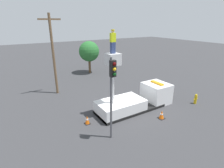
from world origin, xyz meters
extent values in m
plane|color=#38383A|center=(0.00, 0.00, 0.00)|extent=(120.00, 120.00, 0.00)
cube|color=black|center=(0.00, 0.00, 0.12)|extent=(6.32, 2.44, 0.24)
cube|color=white|center=(-1.08, 0.00, 0.58)|extent=(4.16, 2.38, 1.16)
cube|color=white|center=(3.16, 0.00, 0.97)|extent=(2.16, 2.38, 1.94)
cube|color=black|center=(4.25, 0.00, 1.36)|extent=(0.03, 2.03, 0.77)
cube|color=orange|center=(3.16, 0.00, 2.01)|extent=(0.36, 1.43, 0.14)
cylinder|color=silver|center=(-1.88, 0.00, 2.84)|extent=(0.22, 0.22, 3.36)
cube|color=silver|center=(-1.88, 0.00, 4.87)|extent=(1.00, 1.00, 0.90)
cube|color=navy|center=(-1.88, 0.00, 5.74)|extent=(0.34, 0.26, 0.84)
cube|color=#D1E519|center=(-1.88, 0.00, 6.49)|extent=(0.40, 0.26, 0.66)
sphere|color=beige|center=(-1.88, 0.00, 6.94)|extent=(0.23, 0.23, 0.23)
cylinder|color=yellow|center=(-1.88, 0.00, 7.02)|extent=(0.26, 0.26, 0.09)
cylinder|color=#515156|center=(-3.59, -2.56, 2.81)|extent=(0.14, 0.14, 5.63)
cube|color=black|center=(-3.59, -2.77, 4.98)|extent=(0.34, 0.28, 1.00)
sphere|color=#490707|center=(-3.59, -2.95, 5.29)|extent=(0.22, 0.22, 0.22)
sphere|color=gold|center=(-3.59, -2.95, 4.98)|extent=(0.22, 0.22, 0.22)
sphere|color=#083710|center=(-3.59, -2.95, 4.67)|extent=(0.22, 0.22, 0.22)
cylinder|color=gold|center=(6.20, -2.31, 0.41)|extent=(0.26, 0.26, 0.82)
sphere|color=gold|center=(6.20, -2.31, 0.89)|extent=(0.22, 0.22, 0.22)
cylinder|color=gold|center=(6.01, -2.31, 0.49)|extent=(0.12, 0.10, 0.10)
cylinder|color=gold|center=(6.39, -2.31, 0.49)|extent=(0.12, 0.10, 0.10)
cube|color=black|center=(-4.31, -0.11, 0.01)|extent=(0.43, 0.43, 0.03)
cone|color=orange|center=(-4.31, -0.11, 0.36)|extent=(0.36, 0.36, 0.71)
cylinder|color=white|center=(-4.31, -0.11, 0.39)|extent=(0.18, 0.18, 0.10)
cube|color=black|center=(1.27, -2.59, 0.01)|extent=(0.51, 0.51, 0.03)
cone|color=orange|center=(1.27, -2.59, 0.37)|extent=(0.42, 0.42, 0.74)
cylinder|color=white|center=(1.27, -2.59, 0.41)|extent=(0.22, 0.22, 0.10)
cylinder|color=brown|center=(2.02, 13.15, 1.14)|extent=(0.36, 0.36, 2.29)
sphere|color=#286B2D|center=(2.02, 13.15, 3.36)|extent=(3.06, 3.06, 3.06)
cylinder|color=brown|center=(-4.59, 7.47, 4.21)|extent=(0.26, 0.26, 8.42)
cube|color=brown|center=(-4.59, 7.47, 7.82)|extent=(2.20, 0.16, 0.16)
camera|label=1|loc=(-8.87, -11.29, 7.60)|focal=28.00mm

